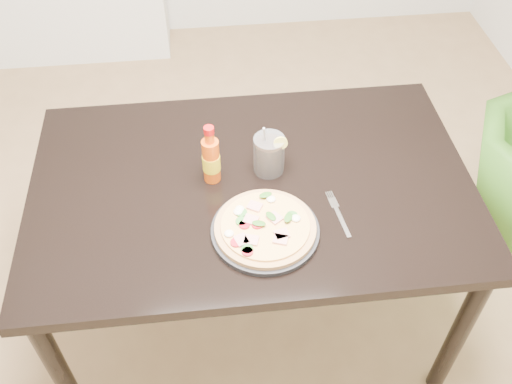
{
  "coord_description": "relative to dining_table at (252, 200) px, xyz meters",
  "views": [
    {
      "loc": [
        0.09,
        -1.24,
        2.04
      ],
      "look_at": [
        0.22,
        -0.1,
        0.83
      ],
      "focal_mm": 40.0,
      "sensor_mm": 36.0,
      "label": 1
    }
  ],
  "objects": [
    {
      "name": "cola_cup",
      "position": [
        0.06,
        0.05,
        0.14
      ],
      "size": [
        0.1,
        0.1,
        0.19
      ],
      "rotation": [
        0.0,
        0.0,
        -0.07
      ],
      "color": "black",
      "rests_on": "dining_table"
    },
    {
      "name": "floor",
      "position": [
        -0.22,
        -0.02,
        -0.67
      ],
      "size": [
        4.5,
        4.5,
        0.0
      ],
      "primitive_type": "plane",
      "color": "#9E7A51",
      "rests_on": "ground"
    },
    {
      "name": "hot_sauce_bottle",
      "position": [
        -0.12,
        0.03,
        0.17
      ],
      "size": [
        0.07,
        0.07,
        0.21
      ],
      "rotation": [
        0.0,
        0.0,
        -0.38
      ],
      "color": "#E5510D",
      "rests_on": "dining_table"
    },
    {
      "name": "plate",
      "position": [
        0.02,
        -0.21,
        0.09
      ],
      "size": [
        0.32,
        0.32,
        0.02
      ],
      "primitive_type": "cylinder",
      "color": "black",
      "rests_on": "dining_table"
    },
    {
      "name": "media_console",
      "position": [
        -1.02,
        2.05,
        -0.42
      ],
      "size": [
        1.4,
        0.34,
        0.5
      ],
      "primitive_type": "cube",
      "color": "white",
      "rests_on": "ground"
    },
    {
      "name": "dining_table",
      "position": [
        0.0,
        0.0,
        0.0
      ],
      "size": [
        1.4,
        0.9,
        0.75
      ],
      "color": "black",
      "rests_on": "ground"
    },
    {
      "name": "fork",
      "position": [
        0.24,
        -0.16,
        0.09
      ],
      "size": [
        0.04,
        0.19,
        0.0
      ],
      "rotation": [
        0.0,
        0.0,
        0.13
      ],
      "color": "silver",
      "rests_on": "dining_table"
    },
    {
      "name": "pizza",
      "position": [
        0.01,
        -0.21,
        0.11
      ],
      "size": [
        0.29,
        0.29,
        0.03
      ],
      "color": "tan",
      "rests_on": "plate"
    }
  ]
}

